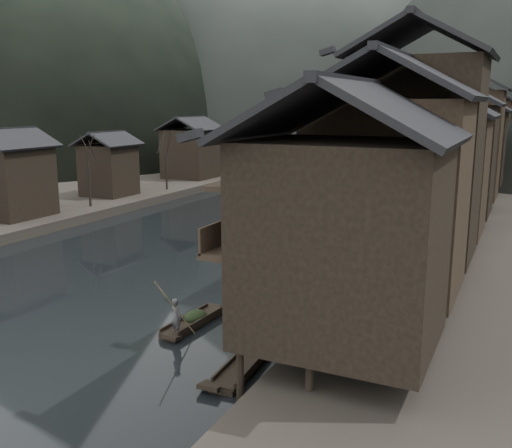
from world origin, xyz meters
The scene contains 12 objects.
water centered at (0.00, 0.00, 0.00)m, with size 300.00×300.00×0.00m, color black.
left_bank centered at (-35.00, 40.00, 0.60)m, with size 40.00×200.00×1.20m, color #2D2823.
stilt_houses centered at (17.28, 19.20, 8.79)m, with size 9.00×67.60×16.36m.
left_houses centered at (-20.50, 20.12, 5.66)m, with size 8.10×53.20×8.73m.
bare_trees centered at (-17.00, 21.49, 6.01)m, with size 3.38×74.07×6.77m.
moored_sampans centered at (12.22, 17.33, 0.20)m, with size 3.16×54.86×0.47m.
midriver_boats centered at (-2.16, 48.14, 0.20)m, with size 13.19×29.61×0.45m.
stone_bridge centered at (0.00, 72.00, 5.11)m, with size 40.00×6.00×9.00m.
hero_sampan centered at (8.09, -3.88, 0.20)m, with size 1.31×5.07×0.44m.
cargo_heap centered at (8.08, -3.64, 0.77)m, with size 1.11×1.45×0.66m, color black.
boatman centered at (8.19, -5.63, 1.37)m, with size 0.68×0.45×1.86m, color #4D4D4F.
bamboo_pole centered at (8.39, -5.63, 4.23)m, with size 0.06×0.06×4.63m, color #8C7A51.
Camera 1 is at (23.25, -27.95, 11.47)m, focal length 40.00 mm.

